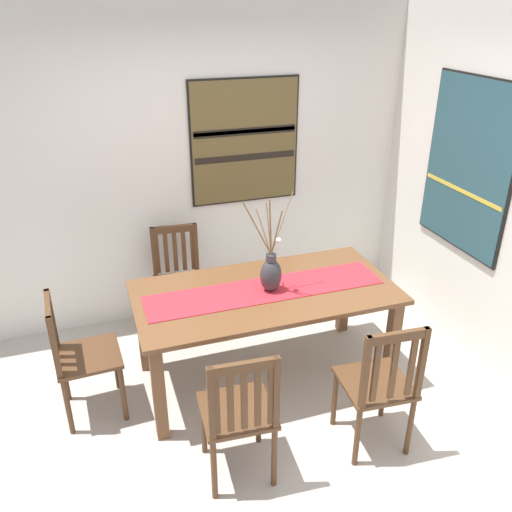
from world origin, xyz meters
The scene contains 11 objects.
ground_plane centered at (0.00, 0.00, -0.01)m, with size 6.40×6.40×0.03m, color #B2A89E.
wall_back centered at (0.00, 1.86, 1.35)m, with size 6.40×0.12×2.70m, color silver.
dining_table centered at (0.14, 0.65, 0.65)m, with size 1.87×0.93×0.76m.
table_runner centered at (0.14, 0.65, 0.76)m, with size 1.72×0.36×0.01m, color #B7232D.
centerpiece_vase centered at (0.17, 0.63, 0.91)m, with size 0.36×0.23×0.72m.
chair_0 centered at (-0.33, -0.22, 0.50)m, with size 0.45×0.45×0.95m.
chair_1 centered at (-0.34, 1.51, 0.50)m, with size 0.45×0.45×0.93m.
chair_2 centered at (-1.18, 0.67, 0.49)m, with size 0.44×0.44×0.92m.
chair_3 centered at (0.57, -0.25, 0.50)m, with size 0.45×0.45×0.97m.
painting_on_back_wall centered at (0.35, 1.79, 1.55)m, with size 0.95×0.05×1.06m.
painting_on_side_wall centered at (1.79, 0.73, 1.50)m, with size 0.05×0.94×1.32m.
Camera 1 is at (-0.98, -2.49, 2.66)m, focal length 37.40 mm.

